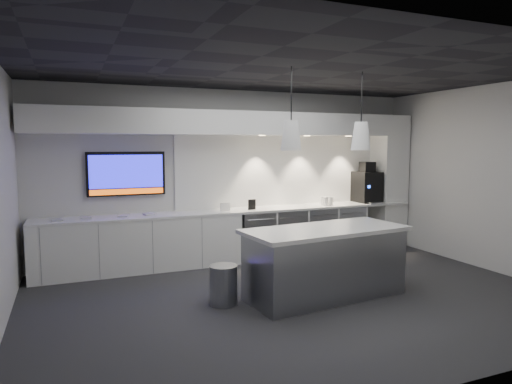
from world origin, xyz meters
name	(u,v)px	position (x,y,z in m)	size (l,w,h in m)	color
floor	(298,297)	(0.00, 0.00, 0.00)	(7.00, 7.00, 0.00)	#2D2D2F
ceiling	(301,68)	(0.00, 0.00, 3.00)	(7.00, 7.00, 0.00)	black
wall_back	(234,174)	(0.00, 2.50, 1.50)	(7.00, 7.00, 0.00)	silver
wall_front	(447,212)	(0.00, -2.50, 1.50)	(7.00, 7.00, 0.00)	silver
wall_right	(494,178)	(3.50, 0.00, 1.50)	(7.00, 7.00, 0.00)	silver
back_counter	(241,211)	(0.00, 2.17, 0.88)	(6.80, 0.65, 0.04)	white
left_base_cabinets	(140,244)	(-1.75, 2.17, 0.43)	(3.30, 0.63, 0.86)	white
fridge_unit_a	(254,235)	(0.25, 2.17, 0.42)	(0.60, 0.61, 0.85)	gray
fridge_unit_b	(286,232)	(0.88, 2.17, 0.42)	(0.60, 0.61, 0.85)	gray
fridge_unit_c	(316,230)	(1.51, 2.17, 0.42)	(0.60, 0.61, 0.85)	gray
fridge_unit_d	(344,228)	(2.14, 2.17, 0.42)	(0.60, 0.61, 0.85)	gray
backsplash	(294,170)	(1.20, 2.48, 1.55)	(4.60, 0.03, 1.30)	white
soffit	(240,123)	(0.00, 2.20, 2.40)	(6.90, 0.60, 0.40)	white
column	(389,181)	(3.20, 2.20, 1.30)	(0.55, 0.55, 2.60)	white
wall_tv	(126,174)	(-1.90, 2.45, 1.56)	(1.25, 0.07, 0.72)	black
island	(325,262)	(0.35, -0.09, 0.47)	(2.29, 1.17, 0.93)	gray
bin	(223,285)	(-1.01, 0.15, 0.25)	(0.36, 0.36, 0.50)	gray
coffee_machine	(367,186)	(2.68, 2.20, 1.23)	(0.45, 0.62, 0.80)	black
sign_black	(252,204)	(0.17, 2.09, 0.99)	(0.14, 0.02, 0.18)	black
sign_white	(225,207)	(-0.31, 2.13, 0.97)	(0.18, 0.02, 0.14)	white
cup_cluster	(327,201)	(1.68, 2.07, 0.98)	(0.19, 0.19, 0.16)	white
tray_a	(57,220)	(-2.96, 2.11, 0.91)	(0.16, 0.16, 0.03)	#BBBBBB
tray_b	(87,218)	(-2.55, 2.17, 0.91)	(0.16, 0.16, 0.03)	#BBBBBB
tray_c	(123,216)	(-2.00, 2.13, 0.91)	(0.16, 0.16, 0.03)	#BBBBBB
tray_d	(149,214)	(-1.60, 2.17, 0.91)	(0.16, 0.16, 0.03)	#BBBBBB
pendant_left	(291,135)	(-0.18, -0.09, 2.15)	(0.26, 0.26, 1.08)	white
pendant_right	(361,136)	(0.87, -0.09, 2.15)	(0.26, 0.26, 1.08)	white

